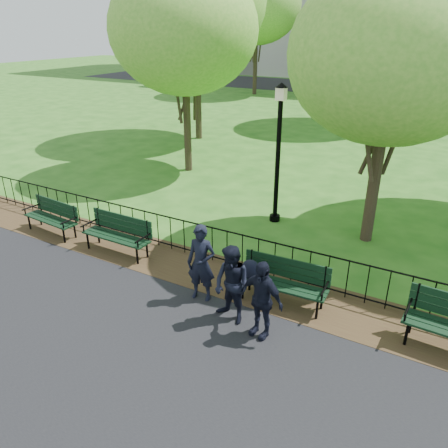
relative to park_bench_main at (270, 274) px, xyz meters
The scene contains 18 objects.
ground 1.39m from the park_bench_main, 111.72° to the right, with size 120.00×120.00×0.00m, color #265D18.
dirt_strip 0.84m from the park_bench_main, 142.86° to the left, with size 60.00×1.60×0.01m, color #392417.
far_street 33.86m from the park_bench_main, 90.78° to the left, with size 70.00×9.00×0.01m, color black.
iron_fence 0.97m from the park_bench_main, 118.44° to the left, with size 24.06×0.06×1.00m.
park_bench_main is the anchor object (origin of this frame).
park_bench_left_a 4.10m from the park_bench_main, behind, with size 1.83×0.57×1.04m.
park_bench_left_b 6.39m from the park_bench_main, behind, with size 1.75×0.67×0.97m.
lamppost 4.33m from the park_bench_main, 111.77° to the left, with size 0.35×0.35×3.84m.
tree_near_w 10.19m from the park_bench_main, 133.97° to the left, with size 5.18×5.18×7.21m.
tree_near_e 5.60m from the park_bench_main, 74.28° to the left, with size 4.72×4.72×6.58m.
tree_mid_w 15.37m from the park_bench_main, 128.19° to the left, with size 6.33×6.33×8.82m.
tree_far_c 19.66m from the park_bench_main, 97.36° to the left, with size 6.34×6.34×8.84m.
tree_far_w 30.17m from the park_bench_main, 116.41° to the left, with size 6.79×6.79×9.47m.
person_left 1.40m from the park_bench_main, 154.33° to the right, with size 0.59×0.39×1.63m, color black.
person_mid 1.03m from the park_bench_main, 110.31° to the right, with size 0.75×0.39×1.55m, color black.
person_right 1.13m from the park_bench_main, 74.60° to the right, with size 0.89×0.36×1.51m, color black.
taxi 33.23m from the park_bench_main, 105.61° to the left, with size 1.91×4.74×1.61m, color yellow.
sedan_silver 32.48m from the park_bench_main, 93.92° to the left, with size 1.66×4.77×1.57m, color #A0A2A7.
Camera 1 is at (3.35, -5.85, 5.16)m, focal length 35.00 mm.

